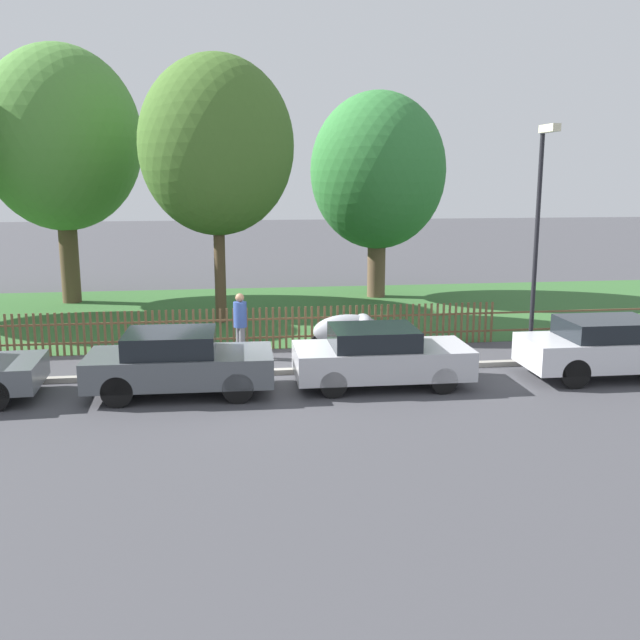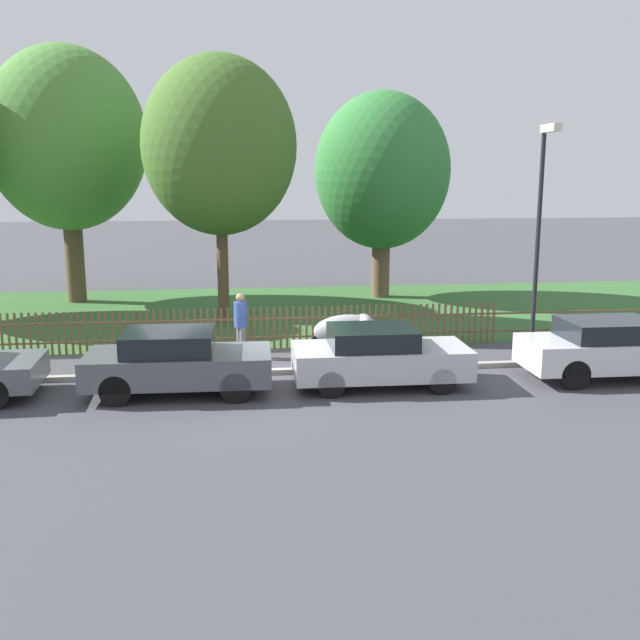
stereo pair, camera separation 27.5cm
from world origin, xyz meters
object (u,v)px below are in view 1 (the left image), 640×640
at_px(street_lamp, 540,216).
at_px(tree_behind_motorcycle, 61,140).
at_px(parked_car_navy_estate, 380,356).
at_px(tree_mid_park, 217,146).
at_px(covered_motorcycle, 349,330).
at_px(tree_far_left, 378,172).
at_px(parked_car_black_saloon, 178,362).
at_px(parked_car_red_compact, 613,347).
at_px(pedestrian_near_fence, 240,322).

bearing_deg(street_lamp, tree_behind_motorcycle, 142.19).
xyz_separation_m(parked_car_navy_estate, tree_mid_park, (-3.44, 7.52, 4.75)).
bearing_deg(tree_mid_park, parked_car_navy_estate, -65.41).
relative_size(covered_motorcycle, tree_far_left, 0.26).
relative_size(parked_car_black_saloon, parked_car_navy_estate, 1.02).
distance_m(parked_car_red_compact, pedestrian_near_fence, 8.88).
distance_m(parked_car_black_saloon, pedestrian_near_fence, 3.20).
height_order(tree_far_left, pedestrian_near_fence, tree_far_left).
xyz_separation_m(parked_car_red_compact, street_lamp, (-1.13, 1.77, 2.89)).
bearing_deg(parked_car_navy_estate, parked_car_red_compact, -0.01).
distance_m(tree_mid_park, tree_far_left, 7.20).
xyz_separation_m(tree_mid_park, tree_far_left, (5.89, 4.07, -0.72)).
relative_size(pedestrian_near_fence, street_lamp, 0.29).
relative_size(parked_car_navy_estate, tree_far_left, 0.50).
distance_m(tree_far_left, pedestrian_near_fence, 10.95).
xyz_separation_m(parked_car_black_saloon, parked_car_red_compact, (9.77, -0.05, 0.01)).
xyz_separation_m(parked_car_black_saloon, pedestrian_near_fence, (1.39, 2.87, 0.24)).
xyz_separation_m(tree_behind_motorcycle, tree_far_left, (11.29, -0.30, -1.09)).
bearing_deg(covered_motorcycle, tree_mid_park, 123.17).
relative_size(parked_car_red_compact, pedestrian_near_fence, 2.54).
bearing_deg(pedestrian_near_fence, tree_mid_park, 167.21).
bearing_deg(tree_behind_motorcycle, tree_far_left, -1.52).
height_order(parked_car_black_saloon, street_lamp, street_lamp).
distance_m(parked_car_navy_estate, tree_far_left, 12.51).
height_order(parked_car_red_compact, tree_far_left, tree_far_left).
height_order(parked_car_navy_estate, tree_behind_motorcycle, tree_behind_motorcycle).
relative_size(parked_car_black_saloon, parked_car_red_compact, 0.92).
xyz_separation_m(tree_far_left, pedestrian_near_fence, (-5.41, -8.75, -3.76)).
bearing_deg(tree_far_left, covered_motorcycle, -106.56).
distance_m(tree_behind_motorcycle, tree_mid_park, 6.96).
distance_m(covered_motorcycle, pedestrian_near_fence, 2.78).
height_order(covered_motorcycle, tree_mid_park, tree_mid_park).
relative_size(parked_car_red_compact, tree_mid_park, 0.52).
relative_size(parked_car_navy_estate, street_lamp, 0.67).
height_order(covered_motorcycle, street_lamp, street_lamp).
distance_m(tree_behind_motorcycle, tree_far_left, 11.35).
bearing_deg(tree_behind_motorcycle, street_lamp, -37.81).
height_order(parked_car_black_saloon, tree_behind_motorcycle, tree_behind_motorcycle).
relative_size(tree_mid_park, pedestrian_near_fence, 4.89).
bearing_deg(street_lamp, covered_motorcycle, 167.62).
bearing_deg(street_lamp, tree_far_left, 100.54).
distance_m(covered_motorcycle, tree_behind_motorcycle, 13.63).
xyz_separation_m(parked_car_black_saloon, tree_behind_motorcycle, (-4.50, 11.92, 5.10)).
relative_size(covered_motorcycle, street_lamp, 0.34).
xyz_separation_m(tree_mid_park, pedestrian_near_fence, (0.48, -4.68, -4.48)).
bearing_deg(pedestrian_near_fence, tree_behind_motorcycle, -165.62).
bearing_deg(parked_car_red_compact, covered_motorcycle, 154.63).
height_order(parked_car_red_compact, tree_behind_motorcycle, tree_behind_motorcycle).
bearing_deg(parked_car_red_compact, street_lamp, 123.32).
relative_size(tree_behind_motorcycle, pedestrian_near_fence, 5.43).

